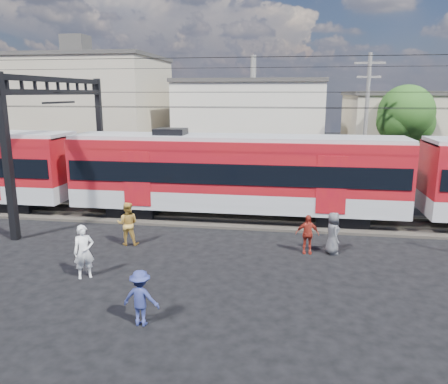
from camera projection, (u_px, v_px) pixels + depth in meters
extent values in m
plane|color=black|center=(235.00, 291.00, 13.93)|extent=(120.00, 120.00, 0.00)
cube|color=#2D2823|center=(256.00, 219.00, 21.62)|extent=(70.00, 3.40, 0.12)
cube|color=#59544C|center=(255.00, 221.00, 20.87)|extent=(70.00, 0.12, 0.12)
cube|color=#59544C|center=(257.00, 213.00, 22.32)|extent=(70.00, 0.12, 0.12)
cube|color=black|center=(20.00, 204.00, 23.49)|extent=(2.40, 2.20, 0.70)
cube|color=black|center=(137.00, 208.00, 22.50)|extent=(2.40, 2.20, 0.70)
cube|color=black|center=(340.00, 217.00, 20.94)|extent=(2.40, 2.20, 0.70)
cube|color=#9B9EA3|center=(235.00, 197.00, 21.54)|extent=(16.00, 3.00, 0.90)
cube|color=maroon|center=(235.00, 164.00, 21.18)|extent=(16.00, 3.00, 2.40)
cube|color=black|center=(235.00, 169.00, 21.23)|extent=(15.68, 3.08, 0.95)
cube|color=#9B9EA3|center=(235.00, 138.00, 20.90)|extent=(16.00, 2.60, 0.25)
cube|color=black|center=(7.00, 159.00, 18.04)|extent=(0.30, 0.30, 7.00)
cube|color=black|center=(100.00, 138.00, 26.71)|extent=(0.30, 0.30, 7.00)
cube|color=black|center=(57.00, 80.00, 21.65)|extent=(0.25, 9.30, 0.25)
cube|color=black|center=(58.00, 92.00, 21.78)|extent=(0.25, 9.30, 0.25)
cylinder|color=black|center=(257.00, 108.00, 19.74)|extent=(70.00, 0.03, 0.03)
cylinder|color=black|center=(259.00, 107.00, 21.09)|extent=(70.00, 0.03, 0.03)
cylinder|color=black|center=(257.00, 92.00, 19.59)|extent=(70.00, 0.03, 0.03)
cylinder|color=black|center=(260.00, 92.00, 20.94)|extent=(70.00, 0.03, 0.03)
cylinder|color=black|center=(252.00, 57.00, 16.60)|extent=(70.00, 0.03, 0.03)
cylinder|color=black|center=(264.00, 67.00, 23.35)|extent=(70.00, 0.03, 0.03)
cube|color=tan|center=(81.00, 112.00, 38.63)|extent=(14.00, 10.00, 9.00)
cube|color=#3F3D3A|center=(77.00, 58.00, 37.60)|extent=(14.28, 10.20, 0.30)
cube|color=beige|center=(252.00, 123.00, 39.47)|extent=(12.00, 12.00, 7.00)
cube|color=#3F3D3A|center=(253.00, 82.00, 38.66)|extent=(12.24, 12.24, 0.30)
cylinder|color=slate|center=(365.00, 125.00, 26.53)|extent=(0.24, 0.24, 8.50)
cube|color=slate|center=(370.00, 63.00, 25.72)|extent=(1.80, 0.12, 0.12)
cube|color=slate|center=(369.00, 77.00, 25.90)|extent=(1.40, 0.12, 0.12)
cylinder|color=#382619|center=(402.00, 157.00, 29.47)|extent=(0.36, 0.36, 3.92)
sphere|color=#1E4C15|center=(406.00, 113.00, 28.82)|extent=(3.64, 3.64, 3.64)
sphere|color=#1E4C15|center=(413.00, 123.00, 29.17)|extent=(2.80, 2.80, 2.80)
imported|color=white|center=(84.00, 252.00, 14.74)|extent=(0.81, 0.73, 1.85)
imported|color=#BD913B|center=(128.00, 224.00, 17.98)|extent=(0.97, 0.80, 1.81)
imported|color=navy|center=(141.00, 298.00, 11.73)|extent=(1.04, 0.63, 1.56)
imported|color=maroon|center=(307.00, 234.00, 17.04)|extent=(0.93, 0.43, 1.56)
imported|color=#4A4B4F|center=(333.00, 233.00, 16.99)|extent=(0.70, 0.91, 1.66)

